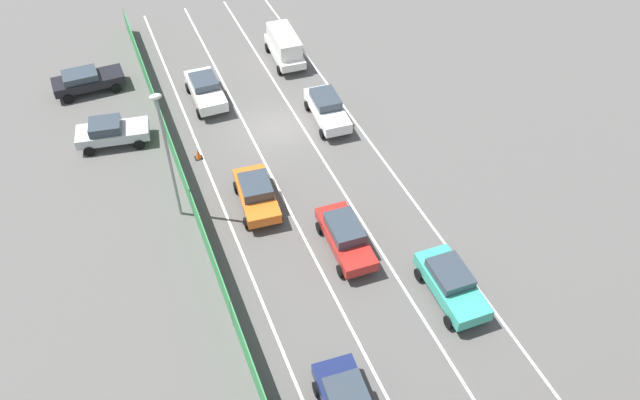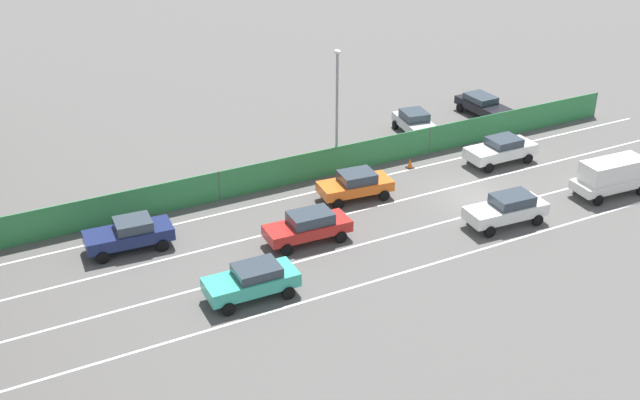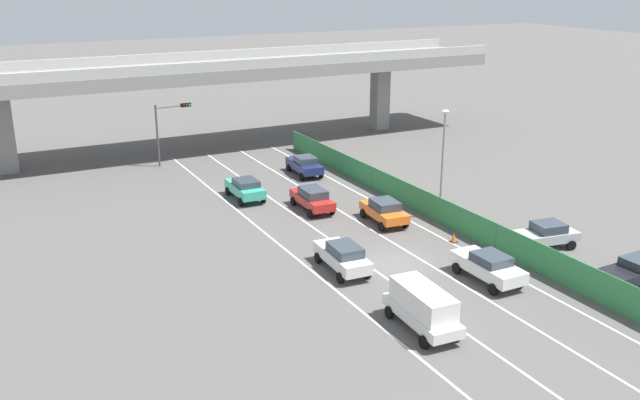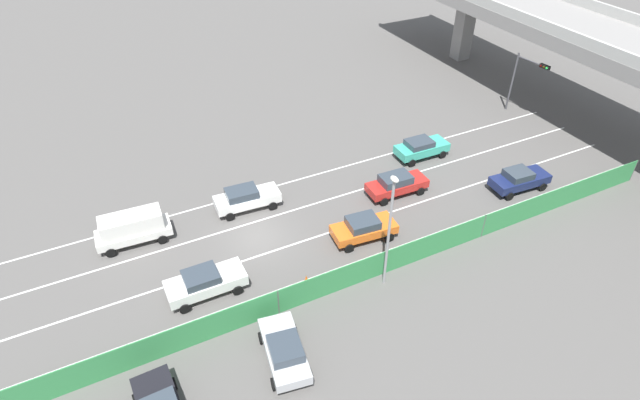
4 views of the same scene
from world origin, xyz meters
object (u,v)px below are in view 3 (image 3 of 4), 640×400
object	(u,v)px
car_sedan_red	(312,198)
street_lamp	(443,154)
car_hatchback_white	(343,256)
car_sedan_navy	(305,165)
parked_wagon_silver	(544,234)
car_taxi_teal	(245,188)
car_van_white	(423,306)
car_taxi_orange	(384,210)
car_sedan_white	(488,266)
traffic_cone	(454,238)
traffic_light	(169,122)
parked_sedan_dark	(638,269)

from	to	relation	value
car_sedan_red	street_lamp	world-z (taller)	street_lamp
car_sedan_red	car_hatchback_white	world-z (taller)	car_hatchback_white
car_sedan_navy	street_lamp	size ratio (longest dim) A/B	0.59
car_sedan_navy	street_lamp	world-z (taller)	street_lamp
car_sedan_red	parked_wagon_silver	bearing A→B (deg)	-53.68
car_sedan_red	car_taxi_teal	xyz separation A→B (m)	(-3.43, 4.66, -0.01)
car_van_white	car_sedan_navy	size ratio (longest dim) A/B	1.06
car_taxi_orange	car_sedan_white	bearing A→B (deg)	-89.60
car_sedan_white	parked_wagon_silver	bearing A→B (deg)	19.24
street_lamp	traffic_cone	distance (m)	6.42
car_hatchback_white	car_taxi_teal	world-z (taller)	car_hatchback_white
car_taxi_orange	parked_wagon_silver	distance (m)	10.76
car_taxi_orange	car_hatchback_white	world-z (taller)	car_hatchback_white
car_hatchback_white	car_sedan_navy	xyz separation A→B (m)	(6.92, 19.12, -0.04)
car_sedan_navy	traffic_light	bearing A→B (deg)	137.03
car_sedan_navy	car_taxi_orange	bearing A→B (deg)	-91.58
car_sedan_white	traffic_cone	xyz separation A→B (m)	(1.97, 5.63, -0.62)
car_taxi_teal	street_lamp	xyz separation A→B (m)	(10.72, -10.31, 3.75)
car_sedan_white	car_sedan_navy	world-z (taller)	car_sedan_white
car_van_white	car_sedan_white	bearing A→B (deg)	23.63
traffic_cone	parked_sedan_dark	bearing A→B (deg)	-62.10
car_hatchback_white	parked_sedan_dark	distance (m)	16.54
parked_wagon_silver	car_taxi_teal	bearing A→B (deg)	126.32
traffic_light	car_taxi_teal	bearing A→B (deg)	-79.90
car_sedan_white	car_taxi_orange	bearing A→B (deg)	90.40
car_van_white	parked_wagon_silver	xyz separation A→B (m)	(13.03, 5.13, -0.34)
traffic_light	car_hatchback_white	bearing A→B (deg)	-85.23
car_van_white	car_hatchback_white	world-z (taller)	car_van_white
car_taxi_orange	car_sedan_red	xyz separation A→B (m)	(-3.22, 4.72, 0.02)
car_taxi_orange	car_sedan_red	distance (m)	5.71
car_taxi_teal	car_sedan_navy	bearing A→B (deg)	29.21
car_taxi_teal	car_sedan_navy	size ratio (longest dim) A/B	0.96
car_sedan_white	car_van_white	distance (m)	7.18
car_sedan_red	car_sedan_white	xyz separation A→B (m)	(3.29, -15.52, -0.00)
traffic_light	traffic_cone	world-z (taller)	traffic_light
car_hatchback_white	parked_wagon_silver	distance (m)	13.37
parked_sedan_dark	parked_wagon_silver	world-z (taller)	parked_wagon_silver
car_van_white	street_lamp	distance (m)	16.91
car_van_white	parked_wagon_silver	distance (m)	14.01
car_sedan_navy	parked_sedan_dark	distance (m)	29.09
car_sedan_red	car_taxi_teal	size ratio (longest dim) A/B	1.05
car_sedan_navy	traffic_light	world-z (taller)	traffic_light
car_taxi_teal	parked_sedan_dark	bearing A→B (deg)	-60.33
car_taxi_orange	parked_sedan_dark	distance (m)	16.62
car_sedan_red	parked_sedan_dark	distance (m)	22.29
street_lamp	car_van_white	bearing A→B (deg)	-129.67
car_van_white	car_taxi_teal	size ratio (longest dim) A/B	1.10
car_sedan_white	parked_sedan_dark	distance (m)	8.28
parked_sedan_dark	traffic_cone	distance (m)	11.10
car_sedan_red	car_hatchback_white	size ratio (longest dim) A/B	0.99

